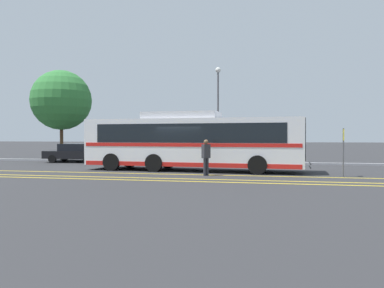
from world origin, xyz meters
TOP-DOWN VIEW (x-y plane):
  - ground_plane at (0.00, 0.00)m, footprint 220.00×220.00m
  - lane_strip_0 at (0.50, -1.89)m, footprint 32.40×0.20m
  - lane_strip_1 at (0.50, -3.83)m, footprint 32.40×0.20m
  - lane_strip_2 at (0.50, -4.76)m, footprint 32.40×0.20m
  - curb_strip at (0.50, 6.35)m, footprint 40.40×0.36m
  - transit_bus at (0.49, 0.31)m, footprint 12.84×3.41m
  - parked_car_0 at (-9.59, 5.33)m, footprint 4.54×2.16m
  - parked_car_1 at (-2.78, 5.40)m, footprint 4.27×1.93m
  - pedestrian_0 at (1.73, -2.20)m, footprint 0.44×0.46m
  - bus_stop_sign at (8.40, -1.41)m, footprint 0.07×0.40m
  - street_lamp at (1.04, 7.74)m, footprint 0.42×0.42m
  - tree_0 at (-12.41, 8.19)m, footprint 5.05×5.05m

SIDE VIEW (x-z plane):
  - ground_plane at x=0.00m, z-range 0.00..0.00m
  - lane_strip_0 at x=0.50m, z-range 0.00..0.01m
  - lane_strip_1 at x=0.50m, z-range 0.00..0.01m
  - lane_strip_2 at x=0.50m, z-range 0.00..0.01m
  - curb_strip at x=0.50m, z-range 0.00..0.15m
  - parked_car_1 at x=-2.78m, z-range 0.03..1.33m
  - parked_car_0 at x=-9.59m, z-range 0.00..1.43m
  - pedestrian_0 at x=1.73m, z-range 0.14..1.95m
  - bus_stop_sign at x=8.40m, z-range 0.32..2.70m
  - transit_bus at x=0.49m, z-range 0.02..3.40m
  - street_lamp at x=1.04m, z-range 1.07..8.34m
  - tree_0 at x=-12.41m, z-range 1.26..8.84m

